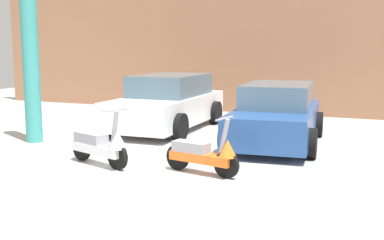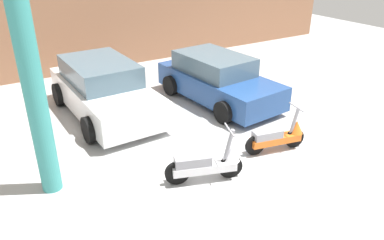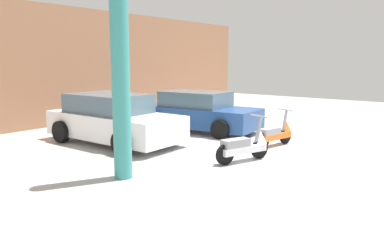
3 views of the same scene
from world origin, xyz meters
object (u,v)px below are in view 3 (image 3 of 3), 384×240
scooter_front_right (276,133)px  car_rear_center (200,112)px  car_rear_left (113,119)px  support_column_side (120,71)px  scooter_front_left (245,145)px

scooter_front_right → car_rear_center: car_rear_center is taller
scooter_front_right → car_rear_left: 4.45m
car_rear_left → car_rear_center: (2.92, -0.80, -0.04)m
car_rear_center → support_column_side: size_ratio=0.93×
car_rear_left → car_rear_center: bearing=73.4°
scooter_front_right → support_column_side: 4.83m
scooter_front_left → car_rear_left: 3.91m
scooter_front_left → support_column_side: 3.28m
scooter_front_left → car_rear_center: bearing=71.6°
scooter_front_right → car_rear_center: (0.50, 2.93, 0.27)m
scooter_front_left → support_column_side: size_ratio=0.34×
scooter_front_left → car_rear_center: car_rear_center is taller
scooter_front_left → car_rear_center: 3.88m
scooter_front_left → support_column_side: support_column_side is taller
car_rear_center → support_column_side: (-4.87, -1.82, 1.45)m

